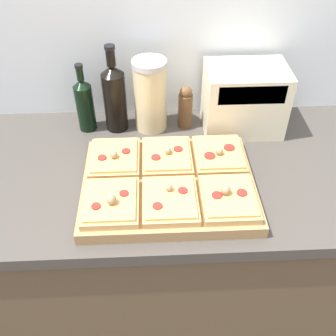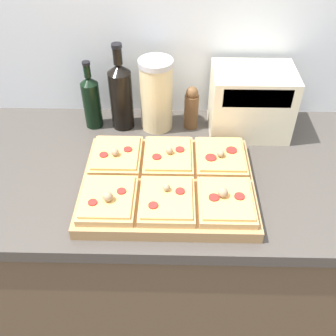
{
  "view_description": "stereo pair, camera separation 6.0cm",
  "coord_description": "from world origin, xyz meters",
  "px_view_note": "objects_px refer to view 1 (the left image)",
  "views": [
    {
      "loc": [
        -0.05,
        -0.61,
        1.71
      ],
      "look_at": [
        -0.01,
        0.25,
        0.96
      ],
      "focal_mm": 42.0,
      "sensor_mm": 36.0,
      "label": 1
    },
    {
      "loc": [
        0.01,
        -0.61,
        1.71
      ],
      "look_at": [
        -0.01,
        0.25,
        0.96
      ],
      "focal_mm": 42.0,
      "sensor_mm": 36.0,
      "label": 2
    }
  ],
  "objects_px": {
    "cutting_board": "(168,185)",
    "grain_jar_tall": "(150,95)",
    "toaster_oven": "(244,99)",
    "pepper_mill": "(185,107)",
    "olive_oil_bottle": "(85,104)",
    "wine_bottle": "(115,97)"
  },
  "relations": [
    {
      "from": "olive_oil_bottle",
      "to": "grain_jar_tall",
      "type": "xyz_separation_m",
      "value": [
        0.22,
        0.0,
        0.03
      ]
    },
    {
      "from": "cutting_board",
      "to": "grain_jar_tall",
      "type": "bearing_deg",
      "value": 98.05
    },
    {
      "from": "toaster_oven",
      "to": "olive_oil_bottle",
      "type": "bearing_deg",
      "value": 178.24
    },
    {
      "from": "olive_oil_bottle",
      "to": "grain_jar_tall",
      "type": "relative_size",
      "value": 0.97
    },
    {
      "from": "cutting_board",
      "to": "toaster_oven",
      "type": "relative_size",
      "value": 1.71
    },
    {
      "from": "wine_bottle",
      "to": "grain_jar_tall",
      "type": "xyz_separation_m",
      "value": [
        0.12,
        -0.0,
        0.0
      ]
    },
    {
      "from": "wine_bottle",
      "to": "toaster_oven",
      "type": "xyz_separation_m",
      "value": [
        0.43,
        -0.02,
        -0.01
      ]
    },
    {
      "from": "cutting_board",
      "to": "grain_jar_tall",
      "type": "xyz_separation_m",
      "value": [
        -0.05,
        0.32,
        0.11
      ]
    },
    {
      "from": "pepper_mill",
      "to": "toaster_oven",
      "type": "relative_size",
      "value": 0.54
    },
    {
      "from": "grain_jar_tall",
      "to": "pepper_mill",
      "type": "height_order",
      "value": "grain_jar_tall"
    },
    {
      "from": "cutting_board",
      "to": "wine_bottle",
      "type": "bearing_deg",
      "value": 117.06
    },
    {
      "from": "toaster_oven",
      "to": "pepper_mill",
      "type": "bearing_deg",
      "value": 175.17
    },
    {
      "from": "olive_oil_bottle",
      "to": "pepper_mill",
      "type": "distance_m",
      "value": 0.34
    },
    {
      "from": "olive_oil_bottle",
      "to": "wine_bottle",
      "type": "bearing_deg",
      "value": 0.0
    },
    {
      "from": "cutting_board",
      "to": "toaster_oven",
      "type": "bearing_deg",
      "value": 48.61
    },
    {
      "from": "wine_bottle",
      "to": "pepper_mill",
      "type": "distance_m",
      "value": 0.24
    },
    {
      "from": "toaster_oven",
      "to": "grain_jar_tall",
      "type": "bearing_deg",
      "value": 177.0
    },
    {
      "from": "cutting_board",
      "to": "wine_bottle",
      "type": "distance_m",
      "value": 0.38
    },
    {
      "from": "grain_jar_tall",
      "to": "toaster_oven",
      "type": "relative_size",
      "value": 0.87
    },
    {
      "from": "pepper_mill",
      "to": "toaster_oven",
      "type": "bearing_deg",
      "value": -4.83
    },
    {
      "from": "olive_oil_bottle",
      "to": "toaster_oven",
      "type": "distance_m",
      "value": 0.54
    },
    {
      "from": "cutting_board",
      "to": "toaster_oven",
      "type": "height_order",
      "value": "toaster_oven"
    }
  ]
}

